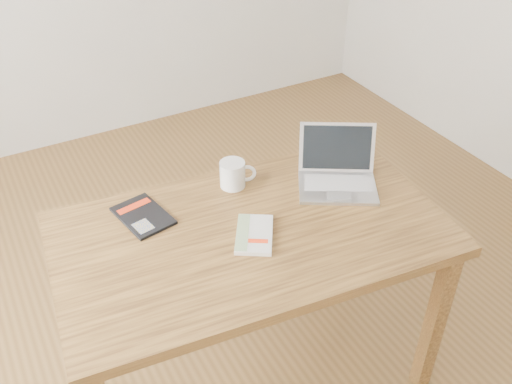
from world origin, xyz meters
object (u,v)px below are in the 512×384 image
black_guidebook (143,216)px  coffee_mug (233,174)px  laptop (337,173)px  white_guidebook (254,234)px  desk (252,249)px

black_guidebook → coffee_mug: size_ratio=1.83×
laptop → white_guidebook: bearing=-132.6°
desk → laptop: laptop is taller
laptop → coffee_mug: bearing=-174.8°
laptop → black_guidebook: bearing=-161.1°
white_guidebook → black_guidebook: 0.40m
white_guidebook → coffee_mug: 0.30m
desk → black_guidebook: (-0.30, 0.24, 0.10)m
white_guidebook → black_guidebook: bearing=168.1°
laptop → coffee_mug: laptop is taller
desk → laptop: (0.41, 0.09, 0.13)m
desk → white_guidebook: 0.10m
white_guidebook → laptop: (0.42, 0.13, 0.03)m
desk → coffee_mug: coffee_mug is taller
desk → laptop: 0.44m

